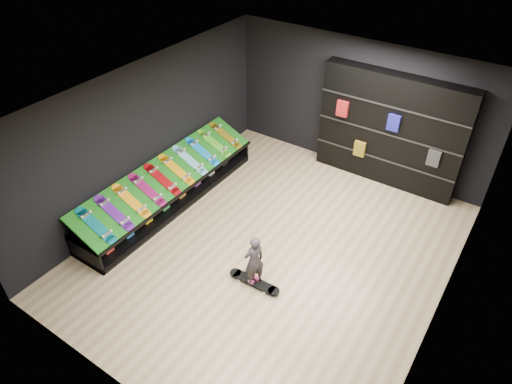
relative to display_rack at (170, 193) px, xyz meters
The scene contains 21 objects.
floor 2.56m from the display_rack, ahead, with size 6.00×7.00×0.01m, color tan.
ceiling 3.75m from the display_rack, ahead, with size 6.00×7.00×0.01m, color white.
wall_back 4.51m from the display_rack, 53.92° to the left, with size 6.00×0.02×3.00m, color black.
wall_front 4.51m from the display_rack, 53.92° to the right, with size 6.00×0.02×3.00m, color black.
wall_left 1.33m from the display_rack, behind, with size 0.02×7.00×3.00m, color black.
wall_right 5.69m from the display_rack, ahead, with size 0.02×7.00×3.00m, color black.
display_rack is the anchor object (origin of this frame).
turf_ramp 0.46m from the display_rack, ahead, with size 1.00×4.50×0.04m, color #0E570D.
back_shelving 4.85m from the display_rack, 44.38° to the left, with size 3.12×0.36×2.50m, color black.
floor_skateboard 2.93m from the display_rack, 18.62° to the right, with size 0.98×0.22×0.09m, color black, non-canonical shape.
child 2.93m from the display_rack, 18.62° to the right, with size 0.23×0.16×0.60m, color black.
display_board_0 1.96m from the display_rack, 88.11° to the right, with size 0.98×0.22×0.09m, color #0C8C99, non-canonical shape.
display_board_1 1.56m from the display_rack, 87.57° to the right, with size 0.98×0.22×0.09m, color purple, non-canonical shape.
display_board_2 1.16m from the display_rack, 86.60° to the right, with size 0.98×0.22×0.09m, color orange, non-canonical shape.
display_board_3 0.80m from the display_rack, 84.35° to the right, with size 0.98×0.22×0.09m, color #E5198C, non-canonical shape.
display_board_4 0.54m from the display_rack, 73.46° to the right, with size 0.98×0.22×0.09m, color red, non-canonical shape.
display_board_5 0.54m from the display_rack, 73.46° to the left, with size 0.98×0.22×0.09m, color yellow, non-canonical shape.
display_board_6 0.80m from the display_rack, 84.35° to the left, with size 0.98×0.22×0.09m, color #0CB2E5, non-canonical shape.
display_board_7 1.16m from the display_rack, 86.60° to the left, with size 0.98×0.22×0.09m, color blue, non-canonical shape.
display_board_8 1.56m from the display_rack, 87.57° to the left, with size 0.98×0.22×0.09m, color green, non-canonical shape.
display_board_9 1.96m from the display_rack, 88.11° to the left, with size 0.98×0.22×0.09m, color yellow, non-canonical shape.
Camera 1 is at (3.22, -5.35, 6.04)m, focal length 32.00 mm.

